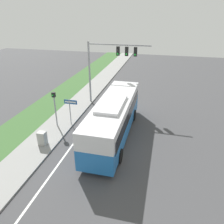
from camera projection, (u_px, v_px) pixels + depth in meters
ground_plane at (115, 154)px, 16.32m from camera, size 80.00×80.00×0.00m
sidewalk at (41, 143)px, 17.63m from camera, size 2.80×80.00×0.12m
grass_verge at (6, 138)px, 18.32m from camera, size 3.60×80.00×0.10m
lane_divider_near at (71, 148)px, 17.10m from camera, size 0.14×30.00×0.01m
bus at (114, 116)px, 17.87m from camera, size 2.69×10.75×3.43m
signal_gantry at (109, 60)px, 22.85m from camera, size 6.62×0.41×6.81m
pedestrian_signal at (55, 104)px, 19.24m from camera, size 0.28×0.34×3.34m
street_sign at (70, 107)px, 19.68m from camera, size 1.22×0.08×2.58m
utility_cabinet at (42, 138)px, 17.09m from camera, size 0.62×0.51×1.11m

